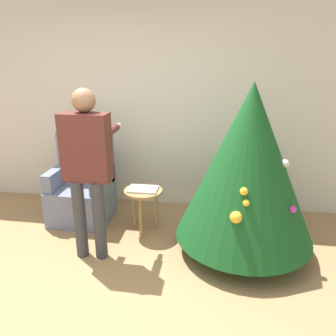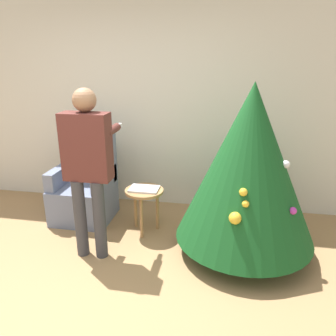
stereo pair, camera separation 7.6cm
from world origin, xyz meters
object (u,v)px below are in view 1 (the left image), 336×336
christmas_tree (248,164)px  side_stool (143,196)px  person_standing (87,160)px  armchair (83,190)px

christmas_tree → side_stool: size_ratio=3.32×
christmas_tree → person_standing: size_ratio=1.03×
christmas_tree → person_standing: 1.54m
christmas_tree → armchair: bearing=167.2°
armchair → side_stool: 0.85m
person_standing → armchair: bearing=119.0°
side_stool → person_standing: bearing=-129.0°
person_standing → side_stool: (0.41, 0.51, -0.57)m
person_standing → side_stool: person_standing is taller
christmas_tree → armchair: 2.04m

